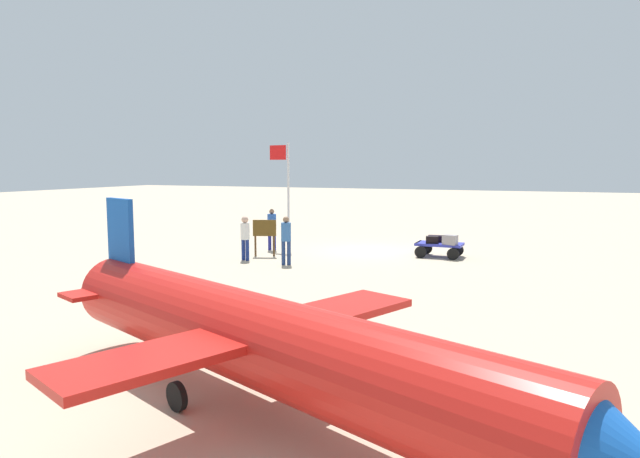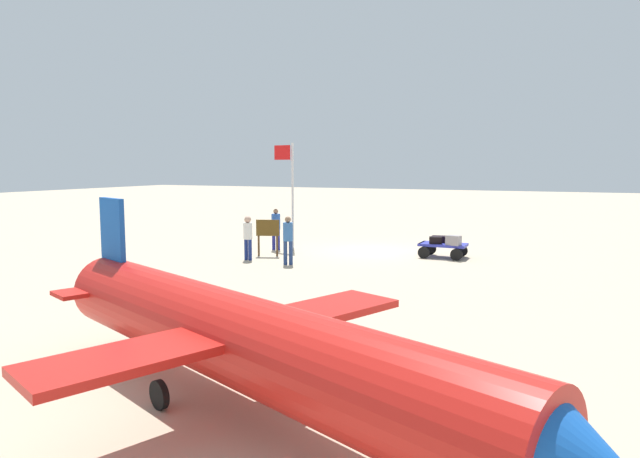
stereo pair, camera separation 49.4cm
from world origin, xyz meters
The scene contains 11 objects.
ground_plane centered at (0.00, 0.00, 0.00)m, with size 120.00×120.00×0.00m, color tan.
luggage_cart centered at (-3.04, 0.41, 0.41)m, with size 1.78×1.19×0.55m.
suitcase_navy centered at (-2.87, 0.16, 0.68)m, with size 0.64×0.47×0.25m.
suitcase_tan centered at (-3.52, 0.76, 0.74)m, with size 0.59×0.47×0.37m.
suitcase_maroon centered at (-2.81, 0.63, 0.69)m, with size 0.53×0.40×0.27m.
worker_lead centered at (1.70, 4.26, 1.03)m, with size 0.45×0.45×1.75m.
worker_trailing centered at (3.80, 1.29, 1.04)m, with size 0.46×0.46×1.74m.
worker_supervisor centered at (3.54, 3.98, 0.98)m, with size 0.40×0.40×1.67m.
airplane_near centered at (-3.52, 15.58, 1.10)m, with size 9.75×5.80×2.94m.
flagpole centered at (3.48, 0.59, 2.74)m, with size 0.96×0.24×4.51m.
signboard centered at (3.33, 2.83, 0.96)m, with size 0.88×0.36×1.44m.
Camera 1 is at (-7.03, 22.39, 3.57)m, focal length 31.81 mm.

